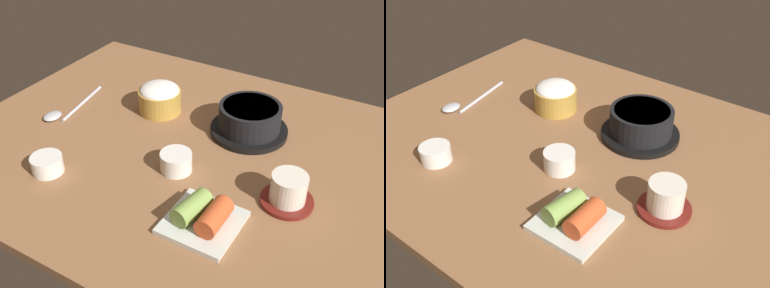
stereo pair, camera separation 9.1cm
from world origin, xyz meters
TOP-DOWN VIEW (x-y plane):
  - dining_table at (0.00, 0.00)cm, footprint 100.00×76.00cm
  - stone_pot at (8.47, 11.86)cm, footprint 17.06×17.06cm
  - rice_bowl at (-13.66, 9.87)cm, footprint 10.07×10.07cm
  - tea_cup_with_saucer at (23.81, -5.61)cm, footprint 9.65×9.65cm
  - banchan_cup_center at (1.60, -7.51)cm, footprint 6.32×6.32cm
  - kimchi_plate at (13.45, -18.06)cm, footprint 12.29×12.29cm
  - side_bowl_near at (-19.89, -20.54)cm, footprint 6.20×6.20cm
  - spoon at (-32.71, -2.79)cm, footprint 5.31×19.33cm

SIDE VIEW (x-z plane):
  - dining_table at x=0.00cm, z-range 0.00..2.00cm
  - spoon at x=-32.71cm, z-range 1.94..3.29cm
  - side_bowl_near at x=-19.89cm, z-range 2.13..5.62cm
  - kimchi_plate at x=13.45cm, z-range 1.50..6.25cm
  - banchan_cup_center at x=1.60cm, z-range 2.13..6.11cm
  - tea_cup_with_saucer at x=23.81cm, z-range 1.77..7.84cm
  - stone_pot at x=8.47cm, z-range 1.93..8.74cm
  - rice_bowl at x=-13.66cm, z-range 2.08..9.24cm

